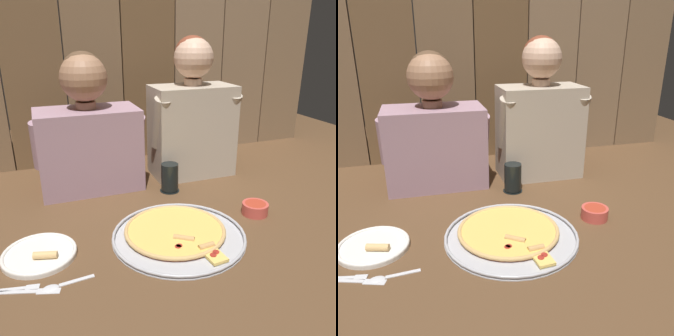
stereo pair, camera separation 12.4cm
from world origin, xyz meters
TOP-DOWN VIEW (x-y plane):
  - ground_plane at (0.00, 0.00)m, footprint 3.20×3.20m
  - pizza_tray at (-0.04, -0.06)m, footprint 0.44×0.44m
  - dinner_plate at (-0.47, -0.02)m, footprint 0.22×0.22m
  - drinking_glass at (0.07, 0.28)m, footprint 0.08×0.08m
  - dipping_bowl at (0.29, -0.02)m, footprint 0.10×0.10m
  - table_fork at (-0.53, -0.15)m, footprint 0.13×0.04m
  - table_knife at (-0.49, -0.18)m, footprint 0.15×0.06m
  - table_spoon at (-0.42, -0.18)m, footprint 0.14×0.03m
  - diner_left at (-0.23, 0.44)m, footprint 0.45×0.23m
  - diner_right at (0.23, 0.44)m, footprint 0.40×0.22m
  - wooden_backdrop_wall at (-0.00, 0.78)m, footprint 2.19×0.03m

SIDE VIEW (x-z plane):
  - ground_plane at x=0.00m, z-range 0.00..0.00m
  - table_knife at x=-0.49m, z-range 0.00..0.00m
  - table_fork at x=-0.53m, z-range 0.00..0.01m
  - table_spoon at x=-0.42m, z-range 0.00..0.01m
  - dinner_plate at x=-0.47m, z-range -0.01..0.03m
  - pizza_tray at x=-0.04m, z-range 0.00..0.02m
  - dipping_bowl at x=0.29m, z-range 0.00..0.04m
  - drinking_glass at x=0.07m, z-range 0.00..0.12m
  - diner_left at x=-0.23m, z-range -0.03..0.53m
  - diner_right at x=0.23m, z-range -0.03..0.59m
  - wooden_backdrop_wall at x=0.00m, z-range 0.00..1.20m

